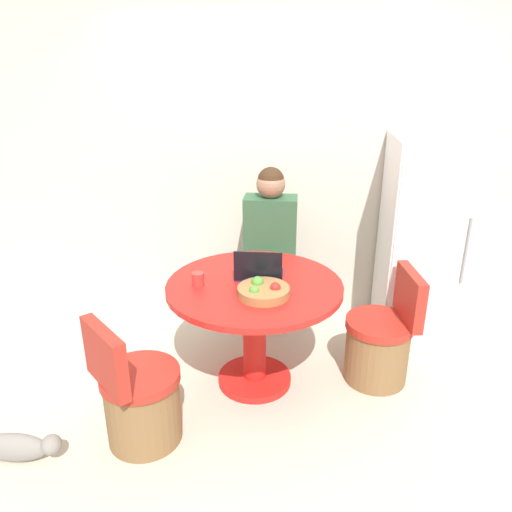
{
  "coord_description": "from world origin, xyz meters",
  "views": [
    {
      "loc": [
        0.27,
        -2.55,
        2.12
      ],
      "look_at": [
        -0.02,
        0.42,
        0.9
      ],
      "focal_mm": 35.0,
      "sensor_mm": 36.0,
      "label": 1
    }
  ],
  "objects_px": {
    "person_seated": "(270,242)",
    "dining_table": "(255,311)",
    "refrigerator": "(425,243)",
    "chair_near_left_corner": "(139,401)",
    "cat": "(19,447)",
    "chair_right_side": "(380,344)",
    "fruit_bowl": "(263,291)",
    "laptop": "(258,272)"
  },
  "relations": [
    {
      "from": "fruit_bowl",
      "to": "refrigerator",
      "type": "bearing_deg",
      "value": 38.55
    },
    {
      "from": "refrigerator",
      "to": "chair_near_left_corner",
      "type": "relative_size",
      "value": 1.96
    },
    {
      "from": "chair_near_left_corner",
      "to": "fruit_bowl",
      "type": "height_order",
      "value": "fruit_bowl"
    },
    {
      "from": "dining_table",
      "to": "cat",
      "type": "xyz_separation_m",
      "value": [
        -1.23,
        -0.84,
        -0.46
      ]
    },
    {
      "from": "dining_table",
      "to": "chair_near_left_corner",
      "type": "xyz_separation_m",
      "value": [
        -0.6,
        -0.61,
        -0.28
      ]
    },
    {
      "from": "chair_near_left_corner",
      "to": "dining_table",
      "type": "bearing_deg",
      "value": -90.0
    },
    {
      "from": "chair_right_side",
      "to": "laptop",
      "type": "bearing_deg",
      "value": -95.47
    },
    {
      "from": "laptop",
      "to": "cat",
      "type": "xyz_separation_m",
      "value": [
        -1.25,
        -0.93,
        -0.71
      ]
    },
    {
      "from": "chair_right_side",
      "to": "fruit_bowl",
      "type": "relative_size",
      "value": 2.53
    },
    {
      "from": "refrigerator",
      "to": "person_seated",
      "type": "relative_size",
      "value": 1.17
    },
    {
      "from": "refrigerator",
      "to": "chair_near_left_corner",
      "type": "bearing_deg",
      "value": -143.09
    },
    {
      "from": "refrigerator",
      "to": "chair_right_side",
      "type": "relative_size",
      "value": 1.96
    },
    {
      "from": "person_seated",
      "to": "dining_table",
      "type": "bearing_deg",
      "value": 86.53
    },
    {
      "from": "refrigerator",
      "to": "person_seated",
      "type": "xyz_separation_m",
      "value": [
        -1.17,
        0.03,
        -0.04
      ]
    },
    {
      "from": "refrigerator",
      "to": "dining_table",
      "type": "height_order",
      "value": "refrigerator"
    },
    {
      "from": "fruit_bowl",
      "to": "cat",
      "type": "relative_size",
      "value": 0.6
    },
    {
      "from": "chair_right_side",
      "to": "fruit_bowl",
      "type": "xyz_separation_m",
      "value": [
        -0.78,
        -0.29,
        0.51
      ]
    },
    {
      "from": "chair_right_side",
      "to": "chair_near_left_corner",
      "type": "bearing_deg",
      "value": -71.52
    },
    {
      "from": "dining_table",
      "to": "chair_right_side",
      "type": "bearing_deg",
      "value": 8.56
    },
    {
      "from": "dining_table",
      "to": "laptop",
      "type": "distance_m",
      "value": 0.26
    },
    {
      "from": "dining_table",
      "to": "person_seated",
      "type": "height_order",
      "value": "person_seated"
    },
    {
      "from": "dining_table",
      "to": "laptop",
      "type": "bearing_deg",
      "value": 78.59
    },
    {
      "from": "refrigerator",
      "to": "dining_table",
      "type": "xyz_separation_m",
      "value": [
        -1.22,
        -0.76,
        -0.24
      ]
    },
    {
      "from": "dining_table",
      "to": "chair_right_side",
      "type": "xyz_separation_m",
      "value": [
        0.85,
        0.13,
        -0.28
      ]
    },
    {
      "from": "chair_right_side",
      "to": "cat",
      "type": "height_order",
      "value": "chair_right_side"
    },
    {
      "from": "dining_table",
      "to": "person_seated",
      "type": "xyz_separation_m",
      "value": [
        0.05,
        0.79,
        0.19
      ]
    },
    {
      "from": "chair_near_left_corner",
      "to": "cat",
      "type": "bearing_deg",
      "value": 64.57
    },
    {
      "from": "chair_near_left_corner",
      "to": "laptop",
      "type": "relative_size",
      "value": 2.61
    },
    {
      "from": "refrigerator",
      "to": "chair_right_side",
      "type": "bearing_deg",
      "value": -120.53
    },
    {
      "from": "person_seated",
      "to": "laptop",
      "type": "relative_size",
      "value": 4.35
    },
    {
      "from": "chair_right_side",
      "to": "cat",
      "type": "xyz_separation_m",
      "value": [
        -2.08,
        -0.97,
        -0.18
      ]
    },
    {
      "from": "cat",
      "to": "chair_near_left_corner",
      "type": "bearing_deg",
      "value": 17.56
    },
    {
      "from": "chair_near_left_corner",
      "to": "refrigerator",
      "type": "bearing_deg",
      "value": -98.61
    },
    {
      "from": "dining_table",
      "to": "laptop",
      "type": "xyz_separation_m",
      "value": [
        0.02,
        0.08,
        0.25
      ]
    },
    {
      "from": "laptop",
      "to": "fruit_bowl",
      "type": "distance_m",
      "value": 0.25
    },
    {
      "from": "cat",
      "to": "person_seated",
      "type": "bearing_deg",
      "value": 49.36
    },
    {
      "from": "chair_near_left_corner",
      "to": "fruit_bowl",
      "type": "distance_m",
      "value": 0.96
    },
    {
      "from": "refrigerator",
      "to": "cat",
      "type": "bearing_deg",
      "value": -146.89
    },
    {
      "from": "dining_table",
      "to": "fruit_bowl",
      "type": "distance_m",
      "value": 0.29
    },
    {
      "from": "dining_table",
      "to": "chair_near_left_corner",
      "type": "relative_size",
      "value": 1.41
    },
    {
      "from": "chair_right_side",
      "to": "chair_near_left_corner",
      "type": "relative_size",
      "value": 1.0
    },
    {
      "from": "chair_near_left_corner",
      "to": "cat",
      "type": "xyz_separation_m",
      "value": [
        -0.63,
        -0.23,
        -0.18
      ]
    }
  ]
}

